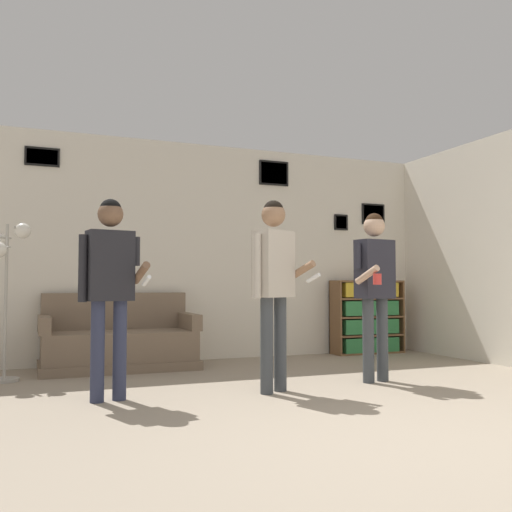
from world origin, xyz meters
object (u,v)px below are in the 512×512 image
at_px(person_player_foreground_left, 110,277).
at_px(drinking_cup, 379,277).
at_px(person_player_foreground_center, 274,274).
at_px(person_watcher_holding_cup, 375,278).
at_px(couch, 119,343).
at_px(floor_lamp, 6,268).
at_px(bookshelf, 367,317).

xyz_separation_m(person_player_foreground_left, drinking_cup, (3.88, 1.95, 0.05)).
height_order(person_player_foreground_center, drinking_cup, person_player_foreground_center).
relative_size(person_player_foreground_left, person_watcher_holding_cup, 1.00).
bearing_deg(couch, person_player_foreground_center, -61.27).
bearing_deg(person_watcher_holding_cup, drinking_cup, 55.13).
distance_m(person_player_foreground_left, drinking_cup, 4.34).
relative_size(floor_lamp, drinking_cup, 14.16).
distance_m(couch, person_watcher_holding_cup, 2.89).
height_order(floor_lamp, drinking_cup, floor_lamp).
relative_size(floor_lamp, person_player_foreground_left, 0.94).
distance_m(couch, floor_lamp, 1.46).
height_order(couch, person_player_foreground_left, person_player_foreground_left).
distance_m(person_watcher_holding_cup, drinking_cup, 2.41).
bearing_deg(person_player_foreground_center, couch, 118.73).
distance_m(floor_lamp, person_player_foreground_left, 1.56).
bearing_deg(drinking_cup, couch, -176.74).
distance_m(couch, bookshelf, 3.37).
height_order(floor_lamp, person_player_foreground_center, person_player_foreground_center).
bearing_deg(person_watcher_holding_cup, person_player_foreground_left, 179.33).
distance_m(bookshelf, person_player_foreground_center, 3.17).
bearing_deg(person_player_foreground_left, couch, 79.13).
distance_m(person_player_foreground_center, drinking_cup, 3.27).
relative_size(bookshelf, person_player_foreground_center, 0.61).
bearing_deg(drinking_cup, bookshelf, 179.92).
relative_size(floor_lamp, person_watcher_holding_cup, 0.95).
height_order(person_player_foreground_left, drinking_cup, person_player_foreground_left).
bearing_deg(bookshelf, floor_lamp, -172.12).
height_order(couch, person_player_foreground_center, person_player_foreground_center).
height_order(floor_lamp, person_player_foreground_left, person_player_foreground_left).
xyz_separation_m(floor_lamp, person_watcher_holding_cup, (3.31, -1.36, -0.10)).
height_order(couch, bookshelf, bookshelf).
height_order(couch, floor_lamp, floor_lamp).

